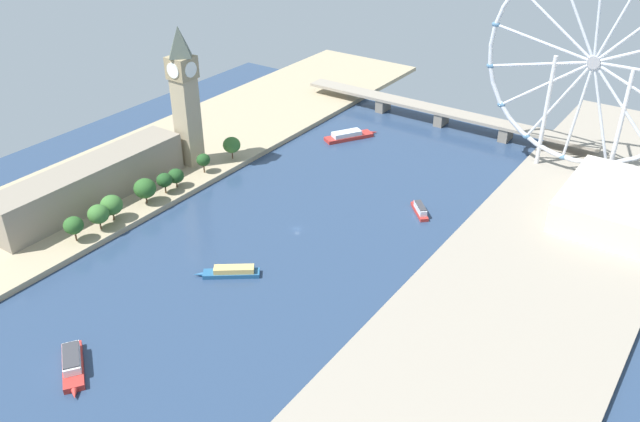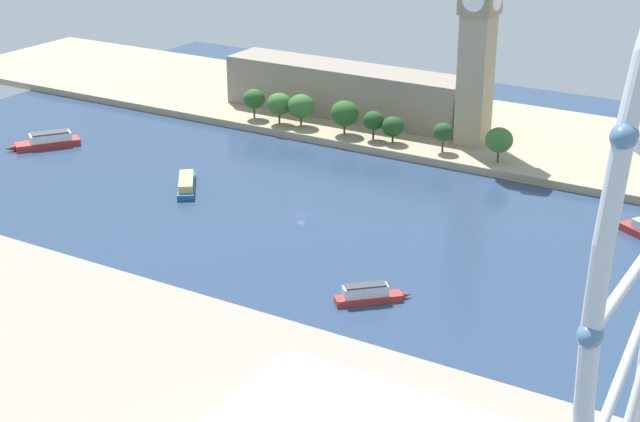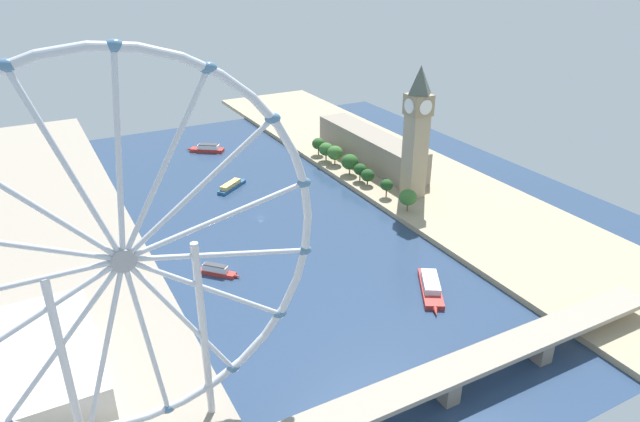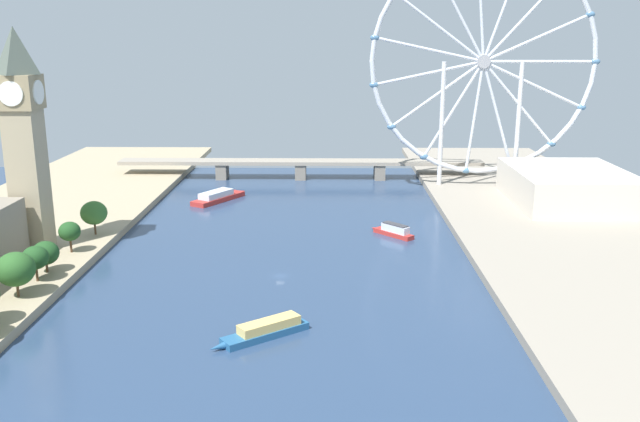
{
  "view_description": "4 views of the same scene",
  "coord_description": "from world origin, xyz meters",
  "px_view_note": "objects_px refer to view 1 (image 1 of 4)",
  "views": [
    {
      "loc": [
        167.98,
        -222.88,
        171.24
      ],
      "look_at": [
        9.2,
        7.08,
        10.01
      ],
      "focal_mm": 36.73,
      "sensor_mm": 36.0,
      "label": 1
    },
    {
      "loc": [
        255.63,
        161.66,
        124.11
      ],
      "look_at": [
        10.62,
        13.78,
        8.21
      ],
      "focal_mm": 54.98,
      "sensor_mm": 36.0,
      "label": 2
    },
    {
      "loc": [
        112.07,
        281.78,
        146.1
      ],
      "look_at": [
        -13.94,
        47.75,
        20.67
      ],
      "focal_mm": 32.1,
      "sensor_mm": 36.0,
      "label": 3
    },
    {
      "loc": [
        17.15,
        -219.19,
        79.38
      ],
      "look_at": [
        13.52,
        13.15,
        19.67
      ],
      "focal_mm": 38.09,
      "sensor_mm": 36.0,
      "label": 4
    }
  ],
  "objects_px": {
    "ferris_wheel": "(594,63)",
    "riverside_hall": "(619,205)",
    "parliament_block": "(91,183)",
    "tour_boat_3": "(231,272)",
    "tour_boat_1": "(420,209)",
    "river_bridge": "(442,113)",
    "tour_boat_0": "(72,364)",
    "tour_boat_2": "(349,136)",
    "clock_tower": "(185,95)"
  },
  "relations": [
    {
      "from": "clock_tower",
      "to": "tour_boat_2",
      "type": "xyz_separation_m",
      "value": [
        54.21,
        87.7,
        -42.64
      ]
    },
    {
      "from": "ferris_wheel",
      "to": "clock_tower",
      "type": "bearing_deg",
      "value": -148.61
    },
    {
      "from": "ferris_wheel",
      "to": "river_bridge",
      "type": "bearing_deg",
      "value": 163.21
    },
    {
      "from": "river_bridge",
      "to": "riverside_hall",
      "type": "bearing_deg",
      "value": -28.26
    },
    {
      "from": "ferris_wheel",
      "to": "tour_boat_1",
      "type": "xyz_separation_m",
      "value": [
        -51.94,
        -87.52,
        -64.42
      ]
    },
    {
      "from": "clock_tower",
      "to": "tour_boat_0",
      "type": "distance_m",
      "value": 175.37
    },
    {
      "from": "parliament_block",
      "to": "riverside_hall",
      "type": "distance_m",
      "value": 269.69
    },
    {
      "from": "ferris_wheel",
      "to": "river_bridge",
      "type": "xyz_separation_m",
      "value": [
        -95.2,
        28.72,
        -58.28
      ]
    },
    {
      "from": "tour_boat_1",
      "to": "ferris_wheel",
      "type": "bearing_deg",
      "value": -74.11
    },
    {
      "from": "ferris_wheel",
      "to": "riverside_hall",
      "type": "bearing_deg",
      "value": -50.0
    },
    {
      "from": "ferris_wheel",
      "to": "river_bridge",
      "type": "distance_m",
      "value": 115.26
    },
    {
      "from": "tour_boat_3",
      "to": "tour_boat_0",
      "type": "bearing_deg",
      "value": 46.69
    },
    {
      "from": "parliament_block",
      "to": "river_bridge",
      "type": "bearing_deg",
      "value": 63.62
    },
    {
      "from": "river_bridge",
      "to": "tour_boat_3",
      "type": "bearing_deg",
      "value": -90.11
    },
    {
      "from": "tour_boat_0",
      "to": "tour_boat_2",
      "type": "distance_m",
      "value": 237.7
    },
    {
      "from": "clock_tower",
      "to": "tour_boat_0",
      "type": "height_order",
      "value": "clock_tower"
    },
    {
      "from": "ferris_wheel",
      "to": "riverside_hall",
      "type": "height_order",
      "value": "ferris_wheel"
    },
    {
      "from": "clock_tower",
      "to": "tour_boat_0",
      "type": "xyz_separation_m",
      "value": [
        83.74,
        -148.16,
        -42.31
      ]
    },
    {
      "from": "riverside_hall",
      "to": "tour_boat_3",
      "type": "relative_size",
      "value": 2.57
    },
    {
      "from": "riverside_hall",
      "to": "tour_boat_2",
      "type": "height_order",
      "value": "riverside_hall"
    },
    {
      "from": "tour_boat_0",
      "to": "ferris_wheel",
      "type": "bearing_deg",
      "value": 103.76
    },
    {
      "from": "river_bridge",
      "to": "parliament_block",
      "type": "bearing_deg",
      "value": -116.38
    },
    {
      "from": "parliament_block",
      "to": "tour_boat_3",
      "type": "relative_size",
      "value": 4.26
    },
    {
      "from": "ferris_wheel",
      "to": "tour_boat_1",
      "type": "bearing_deg",
      "value": -120.69
    },
    {
      "from": "parliament_block",
      "to": "tour_boat_3",
      "type": "distance_m",
      "value": 103.12
    },
    {
      "from": "tour_boat_0",
      "to": "tour_boat_2",
      "type": "height_order",
      "value": "tour_boat_0"
    },
    {
      "from": "river_bridge",
      "to": "tour_boat_2",
      "type": "height_order",
      "value": "river_bridge"
    },
    {
      "from": "parliament_block",
      "to": "tour_boat_2",
      "type": "distance_m",
      "value": 164.32
    },
    {
      "from": "clock_tower",
      "to": "ferris_wheel",
      "type": "bearing_deg",
      "value": 31.39
    },
    {
      "from": "riverside_hall",
      "to": "tour_boat_0",
      "type": "bearing_deg",
      "value": -122.01
    },
    {
      "from": "tour_boat_0",
      "to": "riverside_hall",
      "type": "bearing_deg",
      "value": 93.42
    },
    {
      "from": "tour_boat_3",
      "to": "ferris_wheel",
      "type": "bearing_deg",
      "value": -154.09
    },
    {
      "from": "clock_tower",
      "to": "tour_boat_2",
      "type": "relative_size",
      "value": 2.31
    },
    {
      "from": "tour_boat_1",
      "to": "tour_boat_2",
      "type": "distance_m",
      "value": 101.89
    },
    {
      "from": "ferris_wheel",
      "to": "tour_boat_1",
      "type": "distance_m",
      "value": 120.44
    },
    {
      "from": "riverside_hall",
      "to": "tour_boat_2",
      "type": "relative_size",
      "value": 1.92
    },
    {
      "from": "river_bridge",
      "to": "tour_boat_3",
      "type": "relative_size",
      "value": 8.01
    },
    {
      "from": "riverside_hall",
      "to": "tour_boat_3",
      "type": "distance_m",
      "value": 194.41
    },
    {
      "from": "ferris_wheel",
      "to": "parliament_block",
      "type": "bearing_deg",
      "value": -138.0
    },
    {
      "from": "tour_boat_1",
      "to": "river_bridge",
      "type": "bearing_deg",
      "value": -23.01
    },
    {
      "from": "clock_tower",
      "to": "river_bridge",
      "type": "height_order",
      "value": "clock_tower"
    },
    {
      "from": "river_bridge",
      "to": "tour_boat_0",
      "type": "bearing_deg",
      "value": -91.82
    },
    {
      "from": "ferris_wheel",
      "to": "tour_boat_2",
      "type": "relative_size",
      "value": 3.54
    },
    {
      "from": "clock_tower",
      "to": "river_bridge",
      "type": "xyz_separation_m",
      "value": [
        93.03,
        143.58,
        -36.44
      ]
    },
    {
      "from": "tour_boat_2",
      "to": "parliament_block",
      "type": "bearing_deg",
      "value": -171.59
    },
    {
      "from": "clock_tower",
      "to": "parliament_block",
      "type": "xyz_separation_m",
      "value": [
        -9.59,
        -63.29,
        -31.16
      ]
    },
    {
      "from": "tour_boat_2",
      "to": "ferris_wheel",
      "type": "bearing_deg",
      "value": -47.23
    },
    {
      "from": "riverside_hall",
      "to": "tour_boat_3",
      "type": "height_order",
      "value": "riverside_hall"
    },
    {
      "from": "tour_boat_0",
      "to": "tour_boat_1",
      "type": "height_order",
      "value": "tour_boat_0"
    },
    {
      "from": "clock_tower",
      "to": "tour_boat_0",
      "type": "bearing_deg",
      "value": -60.52
    }
  ]
}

